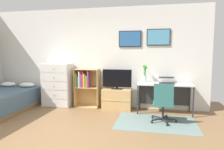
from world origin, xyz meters
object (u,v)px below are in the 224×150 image
(dresser, at_px, (58,85))
(laptop, at_px, (167,81))
(bamboo_vase, at_px, (145,72))
(television, at_px, (117,79))
(desk, at_px, (165,88))
(office_chair, at_px, (163,102))
(computer_mouse, at_px, (178,83))
(bookshelf, at_px, (85,84))
(bed, at_px, (1,101))
(wine_glass, at_px, (149,78))
(tv_stand, at_px, (117,99))

(dresser, height_order, laptop, dresser)
(laptop, xyz_separation_m, bamboo_vase, (-0.54, 0.09, 0.19))
(television, bearing_deg, bamboo_vase, 7.55)
(desk, bearing_deg, office_chair, -93.52)
(computer_mouse, bearing_deg, bookshelf, 175.61)
(bed, relative_size, office_chair, 2.33)
(wine_glass, bearing_deg, dresser, 176.49)
(television, relative_size, desk, 0.57)
(bookshelf, distance_m, television, 0.92)
(bed, xyz_separation_m, wine_glass, (3.74, 0.61, 0.61))
(desk, relative_size, computer_mouse, 12.83)
(laptop, bearing_deg, bookshelf, 175.05)
(bed, relative_size, laptop, 4.70)
(dresser, xyz_separation_m, television, (1.69, -0.01, 0.20))
(computer_mouse, bearing_deg, dresser, 177.80)
(bed, distance_m, wine_glass, 3.84)
(tv_stand, xyz_separation_m, laptop, (1.26, -0.02, 0.53))
(television, bearing_deg, office_chair, -36.21)
(bed, height_order, office_chair, office_chair)
(dresser, relative_size, desk, 0.90)
(bed, bearing_deg, office_chair, -2.89)
(bed, height_order, dresser, dresser)
(bamboo_vase, bearing_deg, television, -172.45)
(tv_stand, xyz_separation_m, computer_mouse, (1.53, -0.14, 0.49))
(office_chair, bearing_deg, bed, -179.65)
(tv_stand, height_order, bamboo_vase, bamboo_vase)
(bookshelf, xyz_separation_m, wine_glass, (1.74, -0.22, 0.25))
(bookshelf, distance_m, computer_mouse, 2.44)
(dresser, relative_size, office_chair, 1.39)
(bamboo_vase, bearing_deg, wine_glass, -63.43)
(laptop, distance_m, wine_glass, 0.45)
(dresser, bearing_deg, tv_stand, 0.51)
(bed, bearing_deg, television, 13.04)
(office_chair, bearing_deg, computer_mouse, 64.80)
(dresser, bearing_deg, wine_glass, -3.51)
(tv_stand, xyz_separation_m, office_chair, (1.16, -0.87, 0.19))
(dresser, xyz_separation_m, desk, (2.90, 0.01, 0.00))
(tv_stand, relative_size, laptop, 1.79)
(bed, height_order, wine_glass, wine_glass)
(television, bearing_deg, laptop, 0.11)
(television, xyz_separation_m, bamboo_vase, (0.71, 0.09, 0.19))
(bookshelf, height_order, bamboo_vase, bamboo_vase)
(bed, relative_size, dresser, 1.67)
(dresser, height_order, bookshelf, dresser)
(office_chair, bearing_deg, dresser, 164.84)
(tv_stand, xyz_separation_m, television, (0.00, -0.02, 0.53))
(bookshelf, distance_m, bamboo_vase, 1.65)
(dresser, height_order, television, dresser)
(bed, height_order, computer_mouse, computer_mouse)
(tv_stand, relative_size, computer_mouse, 7.35)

